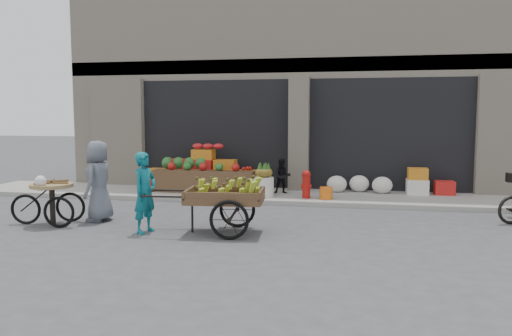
% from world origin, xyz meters
% --- Properties ---
extents(ground, '(80.00, 80.00, 0.00)m').
position_xyz_m(ground, '(0.00, 0.00, 0.00)').
color(ground, '#424244').
rests_on(ground, ground).
extents(sidewalk, '(18.00, 2.20, 0.12)m').
position_xyz_m(sidewalk, '(0.00, 4.10, 0.06)').
color(sidewalk, gray).
rests_on(sidewalk, ground).
extents(building, '(14.00, 6.45, 7.00)m').
position_xyz_m(building, '(0.00, 8.03, 3.37)').
color(building, beige).
rests_on(building, ground).
extents(fruit_display, '(3.10, 1.12, 1.24)m').
position_xyz_m(fruit_display, '(-2.48, 4.38, 0.67)').
color(fruit_display, red).
rests_on(fruit_display, sidewalk).
extents(pineapple_bin, '(0.52, 0.52, 0.50)m').
position_xyz_m(pineapple_bin, '(-0.75, 3.60, 0.37)').
color(pineapple_bin, silver).
rests_on(pineapple_bin, sidewalk).
extents(fire_hydrant, '(0.22, 0.22, 0.71)m').
position_xyz_m(fire_hydrant, '(0.35, 3.55, 0.50)').
color(fire_hydrant, '#A5140F').
rests_on(fire_hydrant, sidewalk).
extents(orange_bucket, '(0.32, 0.32, 0.30)m').
position_xyz_m(orange_bucket, '(0.85, 3.50, 0.27)').
color(orange_bucket, orange).
rests_on(orange_bucket, sidewalk).
extents(right_bay_goods, '(3.35, 0.60, 0.70)m').
position_xyz_m(right_bay_goods, '(2.61, 4.70, 0.41)').
color(right_bay_goods, silver).
rests_on(right_bay_goods, sidewalk).
extents(seated_person, '(0.51, 0.43, 0.93)m').
position_xyz_m(seated_person, '(-0.35, 4.20, 0.58)').
color(seated_person, black).
rests_on(seated_person, sidewalk).
extents(banana_cart, '(2.49, 1.19, 1.01)m').
position_xyz_m(banana_cart, '(-0.89, -0.02, 0.73)').
color(banana_cart, brown).
rests_on(banana_cart, ground).
extents(vendor_woman, '(0.50, 0.63, 1.52)m').
position_xyz_m(vendor_woman, '(-2.32, -0.25, 0.76)').
color(vendor_woman, '#0E6471').
rests_on(vendor_woman, ground).
extents(tricycle_cart, '(1.46, 0.96, 0.95)m').
position_xyz_m(tricycle_cart, '(-4.45, 0.03, 0.57)').
color(tricycle_cart, '#9E7F51').
rests_on(tricycle_cart, ground).
extents(vendor_grey, '(0.54, 0.82, 1.68)m').
position_xyz_m(vendor_grey, '(-3.69, 0.55, 0.84)').
color(vendor_grey, slate).
rests_on(vendor_grey, ground).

